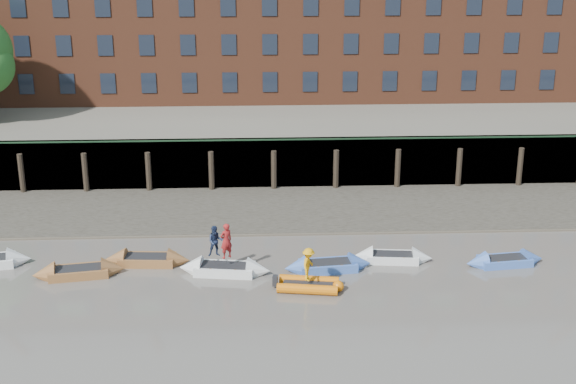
{
  "coord_description": "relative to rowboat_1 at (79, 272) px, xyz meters",
  "views": [
    {
      "loc": [
        -3.22,
        -27.23,
        16.8
      ],
      "look_at": [
        -1.52,
        12.0,
        3.2
      ],
      "focal_mm": 50.0,
      "sensor_mm": 36.0,
      "label": 1
    }
  ],
  "objects": [
    {
      "name": "ground",
      "position": [
        11.94,
        -9.04,
        -0.23
      ],
      "size": [
        220.0,
        220.0,
        0.0
      ],
      "primitive_type": "plane",
      "color": "#5B564F",
      "rests_on": "ground"
    },
    {
      "name": "foreshore",
      "position": [
        11.94,
        8.96,
        -0.23
      ],
      "size": [
        110.0,
        8.0,
        0.5
      ],
      "primitive_type": "cube",
      "color": "#3D382F",
      "rests_on": "ground"
    },
    {
      "name": "mud_band",
      "position": [
        11.94,
        5.56,
        -0.23
      ],
      "size": [
        110.0,
        1.6,
        0.1
      ],
      "primitive_type": "cube",
      "color": "#4C4336",
      "rests_on": "ground"
    },
    {
      "name": "river_wall",
      "position": [
        11.94,
        13.34,
        1.37
      ],
      "size": [
        110.0,
        1.23,
        3.3
      ],
      "color": "#2D2A26",
      "rests_on": "ground"
    },
    {
      "name": "bank_terrace",
      "position": [
        11.94,
        26.96,
        1.37
      ],
      "size": [
        110.0,
        28.0,
        3.2
      ],
      "primitive_type": "cube",
      "color": "#5E594D",
      "rests_on": "ground"
    },
    {
      "name": "rowboat_1",
      "position": [
        0.0,
        0.0,
        0.0
      ],
      "size": [
        4.58,
        1.98,
        1.29
      ],
      "rotation": [
        0.0,
        0.0,
        0.16
      ],
      "color": "brown",
      "rests_on": "ground"
    },
    {
      "name": "rowboat_2",
      "position": [
        3.18,
        1.32,
        -0.0
      ],
      "size": [
        4.42,
        1.55,
        1.26
      ],
      "rotation": [
        0.0,
        0.0,
        -0.07
      ],
      "color": "brown",
      "rests_on": "ground"
    },
    {
      "name": "rowboat_3",
      "position": [
        7.15,
        -0.0,
        0.01
      ],
      "size": [
        4.69,
        1.95,
        1.32
      ],
      "rotation": [
        0.0,
        0.0,
        -0.14
      ],
      "color": "silver",
      "rests_on": "ground"
    },
    {
      "name": "rowboat_4",
      "position": [
        12.3,
        0.2,
        -0.0
      ],
      "size": [
        4.5,
        1.76,
        1.27
      ],
      "rotation": [
        0.0,
        0.0,
        0.11
      ],
      "color": "#3F64B2",
      "rests_on": "ground"
    },
    {
      "name": "rowboat_5",
      "position": [
        15.69,
        1.13,
        -0.02
      ],
      "size": [
        4.16,
        1.6,
        1.18
      ],
      "rotation": [
        0.0,
        0.0,
        -0.11
      ],
      "color": "silver",
      "rests_on": "ground"
    },
    {
      "name": "rowboat_6",
      "position": [
        21.31,
        0.43,
        -0.02
      ],
      "size": [
        4.19,
        1.68,
        1.18
      ],
      "rotation": [
        0.0,
        0.0,
        0.12
      ],
      "color": "#3F64B2",
      "rests_on": "ground"
    },
    {
      "name": "rib_tender",
      "position": [
        11.29,
        -1.97,
        0.01
      ],
      "size": [
        3.2,
        1.89,
        0.54
      ],
      "rotation": [
        0.0,
        0.0,
        -0.16
      ],
      "color": "#D3670A",
      "rests_on": "ground"
    },
    {
      "name": "person_rower_a",
      "position": [
        7.27,
        -0.08,
        1.56
      ],
      "size": [
        0.78,
        0.72,
        1.79
      ],
      "primitive_type": "imported",
      "rotation": [
        0.0,
        0.0,
        3.73
      ],
      "color": "maroon",
      "rests_on": "rowboat_3"
    },
    {
      "name": "person_rower_b",
      "position": [
        6.73,
        0.17,
        1.44
      ],
      "size": [
        0.82,
        0.67,
        1.56
      ],
      "primitive_type": "imported",
      "rotation": [
        0.0,
        0.0,
        0.1
      ],
      "color": "#19233F",
      "rests_on": "rowboat_3"
    },
    {
      "name": "person_rib_crew",
      "position": [
        11.17,
        -1.98,
        1.08
      ],
      "size": [
        0.91,
        1.18,
        1.61
      ],
      "primitive_type": "imported",
      "rotation": [
        0.0,
        0.0,
        1.23
      ],
      "color": "orange",
      "rests_on": "rib_tender"
    }
  ]
}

